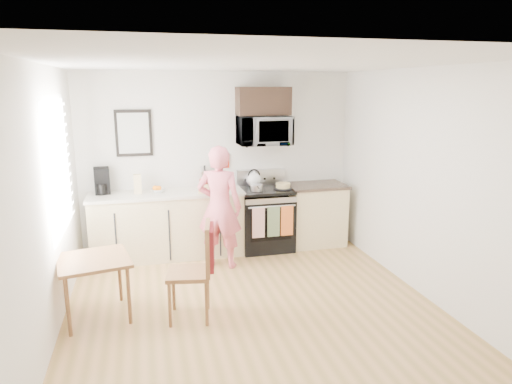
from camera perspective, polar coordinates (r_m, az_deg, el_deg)
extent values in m
plane|color=olive|center=(5.06, 0.13, -15.05)|extent=(4.60, 4.60, 0.00)
cube|color=silver|center=(6.80, -4.65, 3.84)|extent=(4.00, 0.04, 2.60)
cube|color=silver|center=(2.55, 13.33, -12.49)|extent=(4.00, 0.04, 2.60)
cube|color=silver|center=(4.55, -25.09, -1.99)|extent=(0.04, 4.60, 2.60)
cube|color=silver|center=(5.43, 21.05, 0.66)|extent=(0.04, 4.60, 2.60)
cube|color=silver|center=(4.47, 0.15, 15.83)|extent=(4.00, 4.60, 0.04)
cube|color=white|center=(5.27, -23.58, 2.85)|extent=(0.02, 1.40, 1.50)
cube|color=white|center=(5.27, -23.47, 2.86)|extent=(0.01, 1.30, 1.40)
cube|color=#D1B986|center=(6.62, -10.94, -4.18)|extent=(2.10, 0.60, 0.90)
cube|color=beige|center=(6.50, -11.12, -0.21)|extent=(2.14, 0.64, 0.04)
cube|color=#D1B986|center=(7.08, 7.38, -2.91)|extent=(0.84, 0.60, 0.90)
cube|color=black|center=(6.97, 7.50, 0.81)|extent=(0.88, 0.64, 0.04)
cube|color=black|center=(6.83, 1.17, -3.95)|extent=(0.76, 0.65, 0.77)
cube|color=black|center=(6.52, 1.91, -4.20)|extent=(0.61, 0.02, 0.45)
cube|color=#AFAFB3|center=(6.44, 1.92, -1.39)|extent=(0.74, 0.02, 0.14)
cylinder|color=#AFAFB3|center=(6.40, 2.04, -1.84)|extent=(0.68, 0.02, 0.02)
cube|color=black|center=(6.70, 1.19, 0.25)|extent=(0.76, 0.65, 0.04)
cube|color=#AFAFB3|center=(6.93, 0.60, 1.87)|extent=(0.76, 0.08, 0.24)
cube|color=white|center=(6.41, 0.31, -3.86)|extent=(0.18, 0.02, 0.44)
cube|color=#5F754E|center=(6.46, 2.20, -3.72)|extent=(0.18, 0.02, 0.44)
cube|color=#C86E1E|center=(6.52, 3.90, -3.59)|extent=(0.18, 0.02, 0.44)
imported|color=#AFAFB3|center=(6.67, 0.99, 7.68)|extent=(0.76, 0.51, 0.42)
cube|color=black|center=(6.68, 0.90, 11.30)|extent=(0.76, 0.35, 0.40)
cube|color=black|center=(6.64, -15.05, 7.13)|extent=(0.50, 0.03, 0.65)
cube|color=#B4BAAF|center=(6.62, -15.05, 7.11)|extent=(0.42, 0.01, 0.56)
cube|color=#B6250F|center=(6.80, -4.22, 3.84)|extent=(0.20, 0.02, 0.20)
imported|color=#C4354B|center=(6.06, -4.59, -1.91)|extent=(0.71, 0.61, 1.65)
cube|color=brown|center=(5.04, -19.67, -8.04)|extent=(0.70, 0.70, 0.03)
cylinder|color=brown|center=(4.88, -22.44, -13.14)|extent=(0.04, 0.04, 0.62)
cylinder|color=brown|center=(4.93, -15.60, -12.36)|extent=(0.04, 0.04, 0.62)
cylinder|color=brown|center=(5.41, -22.81, -10.57)|extent=(0.04, 0.04, 0.62)
cylinder|color=brown|center=(5.45, -16.68, -9.89)|extent=(0.04, 0.04, 0.62)
cube|color=brown|center=(4.84, -8.42, -10.02)|extent=(0.50, 0.50, 0.04)
cube|color=brown|center=(4.73, -6.02, -6.97)|extent=(0.12, 0.44, 0.52)
cube|color=#55120E|center=(4.72, -5.69, -6.85)|extent=(0.13, 0.40, 0.43)
cylinder|color=brown|center=(4.80, -10.73, -13.75)|extent=(0.03, 0.03, 0.48)
cylinder|color=brown|center=(4.77, -6.19, -13.75)|extent=(0.03, 0.03, 0.48)
cylinder|color=brown|center=(5.13, -10.27, -11.89)|extent=(0.03, 0.03, 0.48)
cylinder|color=brown|center=(5.10, -6.06, -11.89)|extent=(0.03, 0.03, 0.48)
cube|color=brown|center=(6.74, -6.24, 1.55)|extent=(0.15, 0.17, 0.22)
cylinder|color=#B6250F|center=(6.66, -6.60, 1.05)|extent=(0.11, 0.11, 0.14)
imported|color=white|center=(6.52, -12.12, 0.19)|extent=(0.21, 0.21, 0.05)
cube|color=tan|center=(6.50, -14.58, 0.99)|extent=(0.10, 0.10, 0.27)
cube|color=black|center=(6.64, -18.70, 1.37)|extent=(0.22, 0.26, 0.36)
cylinder|color=black|center=(6.55, -18.71, 0.41)|extent=(0.13, 0.13, 0.13)
cube|color=tan|center=(6.37, -5.93, 0.37)|extent=(0.30, 0.17, 0.11)
cylinder|color=black|center=(6.68, 3.40, 0.47)|extent=(0.26, 0.26, 0.01)
cylinder|color=tan|center=(6.68, 3.40, 0.84)|extent=(0.21, 0.21, 0.07)
sphere|color=white|center=(6.80, -0.26, 1.57)|extent=(0.21, 0.21, 0.21)
cone|color=white|center=(6.78, -0.26, 2.49)|extent=(0.07, 0.07, 0.07)
torus|color=black|center=(6.79, -0.26, 2.12)|extent=(0.19, 0.02, 0.19)
cylinder|color=#AFAFB3|center=(6.53, 0.07, 0.54)|extent=(0.18, 0.18, 0.09)
cylinder|color=black|center=(6.39, 0.26, 0.60)|extent=(0.03, 0.16, 0.02)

